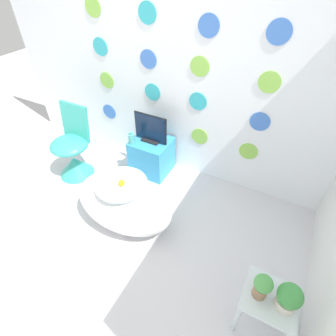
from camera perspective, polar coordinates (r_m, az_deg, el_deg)
name	(u,v)px	position (r m, az deg, el deg)	size (l,w,h in m)	color
ground_plane	(78,281)	(2.62, -19.00, -22.26)	(12.00, 12.00, 0.00)	silver
wall_back_dotted	(175,65)	(2.89, 1.62, 21.51)	(4.54, 0.05, 2.60)	white
bathtub	(124,202)	(2.67, -9.58, -7.37)	(1.03, 0.60, 0.56)	white
rubber_duck	(121,183)	(2.42, -10.11, -3.16)	(0.06, 0.07, 0.07)	yellow
chair	(73,155)	(3.40, -19.94, 2.74)	(0.45, 0.45, 0.89)	#38B2A3
tv_cabinet	(152,156)	(3.28, -3.55, 2.66)	(0.45, 0.42, 0.45)	#389ED6
tv	(151,130)	(3.07, -3.83, 8.33)	(0.41, 0.12, 0.35)	black
vase	(132,138)	(3.10, -7.93, 6.39)	(0.07, 0.07, 0.15)	#51B2AD
side_table	(268,303)	(2.18, 20.96, -25.72)	(0.37, 0.34, 0.42)	silver
potted_plant_left	(262,286)	(1.98, 19.87, -23.00)	(0.12, 0.12, 0.22)	#8C6B4C
potted_plant_right	(289,297)	(2.01, 24.86, -24.21)	(0.16, 0.16, 0.22)	beige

